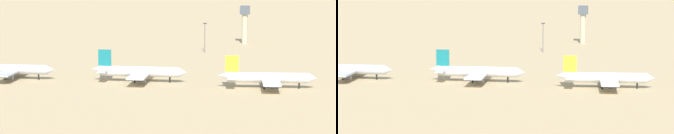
{
  "view_description": "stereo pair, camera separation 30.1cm",
  "coord_description": "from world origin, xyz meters",
  "views": [
    {
      "loc": [
        76.22,
        -324.72,
        54.22
      ],
      "look_at": [
        10.26,
        -7.12,
        6.0
      ],
      "focal_mm": 86.47,
      "sensor_mm": 36.0,
      "label": 1
    },
    {
      "loc": [
        76.51,
        -324.65,
        54.22
      ],
      "look_at": [
        10.26,
        -7.12,
        6.0
      ],
      "focal_mm": 86.47,
      "sensor_mm": 36.0,
      "label": 2
    }
  ],
  "objects": [
    {
      "name": "parked_jet_orange_2",
      "position": [
        -55.55,
        -14.08,
        4.15
      ],
      "size": [
        38.34,
        32.29,
        12.66
      ],
      "rotation": [
        0.0,
        0.0,
        0.07
      ],
      "color": "silver",
      "rests_on": "ground"
    },
    {
      "name": "light_pole_east",
      "position": [
        10.27,
        86.82,
        8.89
      ],
      "size": [
        1.8,
        0.5,
        15.37
      ],
      "color": "#59595E",
      "rests_on": "ground"
    },
    {
      "name": "parked_jet_yellow_4",
      "position": [
        50.95,
        -14.61,
        4.14
      ],
      "size": [
        38.23,
        32.42,
        12.63
      ],
      "rotation": [
        0.0,
        0.0,
        0.13
      ],
      "color": "silver",
      "rests_on": "ground"
    },
    {
      "name": "parked_jet_teal_3",
      "position": [
        -1.27,
        -10.39,
        4.26
      ],
      "size": [
        39.36,
        33.13,
        13.0
      ],
      "rotation": [
        0.0,
        0.0,
        0.06
      ],
      "color": "silver",
      "rests_on": "ground"
    },
    {
      "name": "control_tower",
      "position": [
        26.23,
        129.4,
        12.95
      ],
      "size": [
        5.2,
        5.2,
        21.46
      ],
      "color": "#C6B793",
      "rests_on": "ground"
    },
    {
      "name": "ground",
      "position": [
        0.0,
        0.0,
        0.0
      ],
      "size": [
        4000.0,
        4000.0,
        0.0
      ],
      "primitive_type": "plane",
      "color": "tan"
    }
  ]
}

